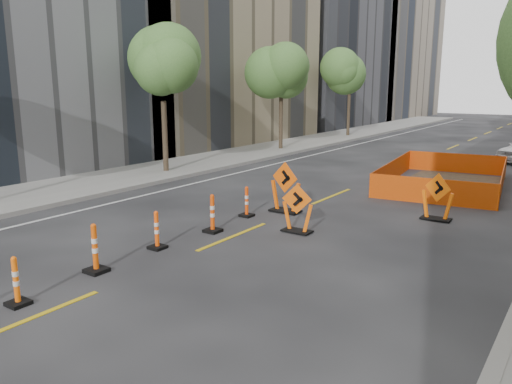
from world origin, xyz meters
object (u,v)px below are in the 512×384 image
Objects in this scene: channelizer_2 at (16,281)px; channelizer_5 at (212,213)px; channelizer_4 at (157,230)px; channelizer_6 at (247,202)px; channelizer_3 at (95,248)px; chevron_sign_right at (437,197)px; chevron_sign_center at (297,208)px; chevron_sign_left at (286,187)px.

channelizer_2 is 5.69m from channelizer_5.
channelizer_4 is 1.91m from channelizer_5.
channelizer_3 is at bearing -89.67° from channelizer_6.
channelizer_5 is 6.77m from chevron_sign_right.
chevron_sign_right is (4.96, 2.90, 0.24)m from channelizer_6.
channelizer_3 is at bearing -129.56° from chevron_sign_center.
channelizer_6 is (-0.21, 7.59, 0.00)m from channelizer_2.
chevron_sign_center is (2.11, 5.10, 0.13)m from channelizer_3.
channelizer_3 is 1.14× the size of channelizer_4.
channelizer_5 is at bearing 83.25° from channelizer_4.
chevron_sign_right is (4.76, 10.49, 0.24)m from channelizer_2.
channelizer_2 is 8.75m from chevron_sign_left.
channelizer_4 is (-0.24, 3.80, 0.01)m from channelizer_2.
channelizer_5 is 1.91m from channelizer_6.
channelizer_6 is 5.75m from chevron_sign_right.
chevron_sign_left is at bearing 80.39° from channelizer_5.
channelizer_2 is at bearing -84.82° from channelizer_3.
chevron_sign_left is (0.67, 6.83, 0.26)m from channelizer_3.
chevron_sign_right is at bearing 30.31° from channelizer_6.
chevron_sign_right is at bearing 53.30° from channelizer_4.
channelizer_2 is 7.26m from chevron_sign_center.
channelizer_6 is at bearing 89.54° from channelizer_4.
channelizer_5 is at bearing 87.57° from channelizer_3.
channelizer_2 is 1.91m from channelizer_3.
chevron_sign_right is at bearing 30.81° from chevron_sign_left.
chevron_sign_center is at bearing -15.56° from channelizer_6.
chevron_sign_right is (4.93, 8.59, 0.17)m from channelizer_3.
channelizer_4 is at bearing -90.21° from chevron_sign_left.
channelizer_6 is 1.38m from chevron_sign_left.
channelizer_5 is (0.16, 3.80, -0.01)m from channelizer_3.
chevron_sign_right is at bearing 45.19° from channelizer_5.
chevron_sign_center is at bearing 67.54° from channelizer_3.
chevron_sign_center is at bearing 33.78° from channelizer_5.
chevron_sign_right is at bearing 60.17° from channelizer_3.
channelizer_3 is 6.87m from chevron_sign_left.
channelizer_3 is at bearing -87.34° from chevron_sign_left.
chevron_sign_left reaches higher than channelizer_4.
channelizer_6 is 0.59× the size of chevron_sign_left.
chevron_sign_left reaches higher than channelizer_3.
channelizer_3 is 5.69m from channelizer_6.
chevron_sign_left is (0.50, 8.73, 0.34)m from channelizer_2.
channelizer_5 is 3.09m from chevron_sign_left.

